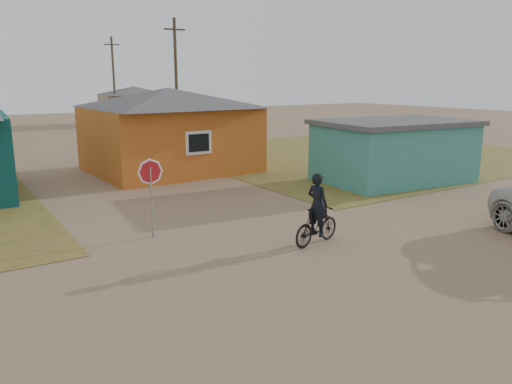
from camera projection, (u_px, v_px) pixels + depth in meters
ground at (320, 274)px, 11.19m from camera, size 120.00×120.00×0.00m
grass_ne at (360, 154)px, 29.26m from camera, size 20.00×18.00×0.00m
house_yellow at (170, 128)px, 23.53m from camera, size 7.72×6.76×3.90m
shed_turquoise at (393, 150)px, 21.26m from camera, size 6.71×4.93×2.60m
house_beige_east at (134, 104)px, 48.82m from camera, size 6.95×6.05×3.60m
utility_pole_near at (176, 81)px, 31.73m from camera, size 1.40×0.20×8.00m
utility_pole_far at (114, 81)px, 45.35m from camera, size 1.40×0.20×8.00m
stop_sign at (151, 179)px, 13.45m from camera, size 0.69×0.28×2.21m
cyclist at (317, 219)px, 13.11m from camera, size 1.76×0.82×1.92m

